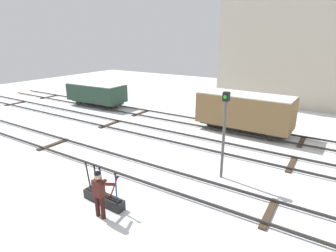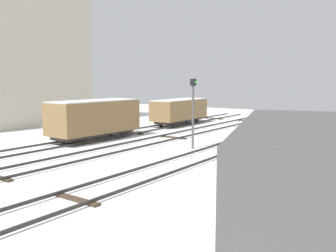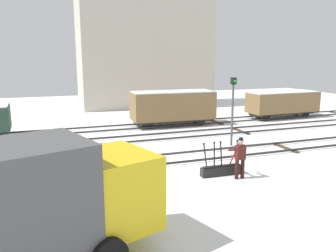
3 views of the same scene
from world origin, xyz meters
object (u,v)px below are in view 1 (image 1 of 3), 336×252
Objects in this scene: switch_lever_frame at (104,197)px; rail_worker at (99,191)px; freight_car_mid_siding at (96,93)px; freight_car_near_switch at (244,111)px; signal_post at (224,127)px.

switch_lever_frame is 1.04m from rail_worker.
rail_worker is 16.19m from freight_car_mid_siding.
freight_car_mid_siding reaches higher than switch_lever_frame.
rail_worker is 11.17m from freight_car_near_switch.
switch_lever_frame is at bearing 130.55° from rail_worker.
freight_car_near_switch is (13.08, -0.00, 0.23)m from freight_car_mid_siding.
switch_lever_frame is 0.49× the size of signal_post.
switch_lever_frame is at bearing -44.70° from freight_car_mid_siding.
switch_lever_frame is 5.42m from signal_post.
signal_post is (2.84, 4.14, 2.04)m from switch_lever_frame.
freight_car_near_switch reaches higher than switch_lever_frame.
rail_worker reaches higher than switch_lever_frame.
signal_post is at bearing -26.05° from freight_car_mid_siding.
freight_car_near_switch is at bearing 99.68° from signal_post.
rail_worker is 0.33× the size of freight_car_mid_siding.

